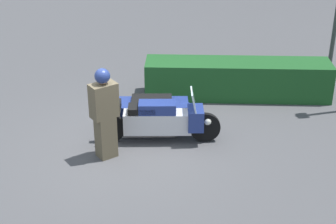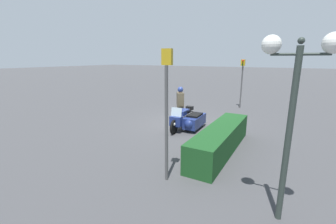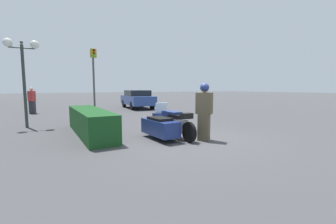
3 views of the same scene
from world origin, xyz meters
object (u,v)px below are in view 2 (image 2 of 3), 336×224
at_px(twin_lamp_post, 296,80).
at_px(traffic_light_far, 242,76).
at_px(officer_rider, 180,103).
at_px(hedge_bush_curbside, 221,139).
at_px(police_motorcycle, 189,120).
at_px(traffic_light_near, 167,98).

height_order(twin_lamp_post, traffic_light_far, twin_lamp_post).
relative_size(officer_rider, hedge_bush_curbside, 0.41).
distance_m(police_motorcycle, hedge_bush_curbside, 2.78).
height_order(hedge_bush_curbside, twin_lamp_post, twin_lamp_post).
xyz_separation_m(hedge_bush_curbside, traffic_light_near, (2.61, -0.72, 1.85)).
bearing_deg(police_motorcycle, traffic_light_far, 167.31).
distance_m(officer_rider, traffic_light_near, 6.06).
bearing_deg(twin_lamp_post, hedge_bush_curbside, -143.17).
relative_size(hedge_bush_curbside, twin_lamp_post, 1.22).
height_order(police_motorcycle, twin_lamp_post, twin_lamp_post).
relative_size(hedge_bush_curbside, traffic_light_far, 1.41).
bearing_deg(officer_rider, twin_lamp_post, -84.97).
bearing_deg(hedge_bush_curbside, traffic_light_far, -172.58).
xyz_separation_m(hedge_bush_curbside, traffic_light_far, (-7.88, -1.03, 1.67)).
xyz_separation_m(police_motorcycle, hedge_bush_curbside, (1.83, 2.09, -0.00)).
distance_m(twin_lamp_post, traffic_light_far, 11.18).
height_order(police_motorcycle, hedge_bush_curbside, police_motorcycle).
xyz_separation_m(officer_rider, hedge_bush_curbside, (2.82, 3.04, -0.53)).
xyz_separation_m(twin_lamp_post, traffic_light_far, (-10.70, -3.14, -0.78)).
xyz_separation_m(twin_lamp_post, traffic_light_near, (-0.21, -2.84, -0.60)).
bearing_deg(hedge_bush_curbside, twin_lamp_post, 36.83).
distance_m(hedge_bush_curbside, twin_lamp_post, 4.30).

